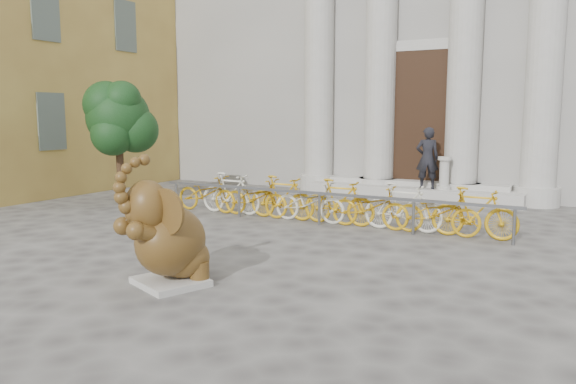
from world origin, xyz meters
The scene contains 9 objects.
ground centered at (0.00, 0.00, 0.00)m, with size 80.00×80.00×0.00m, color #474442.
classical_building centered at (0.00, 14.93, 5.98)m, with size 22.00×10.70×12.00m.
entrance_steps centered at (0.00, 9.40, 0.18)m, with size 6.00×1.20×0.36m, color #A8A59E.
ochre_building centered at (-13.00, 6.00, 6.00)m, with size 8.00×14.00×12.00m, color gold.
elephant_statue centered at (-0.70, -0.31, 0.68)m, with size 1.26×1.48×1.86m.
bike_rack centered at (-0.73, 4.90, 0.50)m, with size 8.34×0.53×1.00m.
tree centered at (-6.62, 4.71, 2.28)m, with size 1.88×1.71×3.26m.
pedestrian centered at (0.46, 9.05, 1.21)m, with size 0.62×0.41×1.69m, color black.
balustrade_post centered at (0.92, 9.10, 0.78)m, with size 0.37×0.37×0.90m.
Camera 1 is at (4.45, -6.24, 2.40)m, focal length 35.00 mm.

